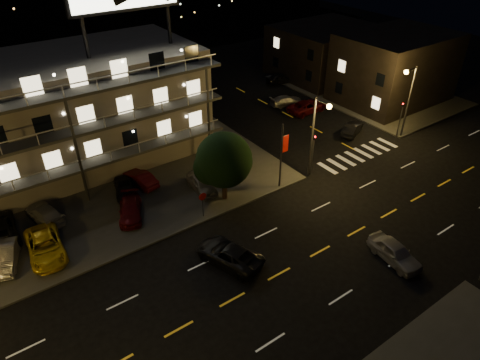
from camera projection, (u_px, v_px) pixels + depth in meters
ground at (300, 262)px, 31.11m from camera, size 140.00×140.00×0.00m
curb_nw at (31, 196)px, 37.92m from camera, size 44.00×24.00×0.15m
curb_ne at (364, 90)px, 59.22m from camera, size 16.00×24.00×0.15m
motel at (51, 116)px, 39.64m from camera, size 28.00×13.80×18.10m
side_bldg_front at (394, 68)px, 54.20m from camera, size 14.06×10.00×8.50m
side_bldg_back at (326, 51)px, 62.79m from camera, size 14.06×12.00×7.00m
streetlight_nc at (316, 131)px, 37.91m from camera, size 0.44×1.92×8.00m
streetlight_ne at (408, 95)px, 44.76m from camera, size 1.92×0.44×8.00m
signal_nw at (313, 150)px, 39.85m from camera, size 0.20×0.27×4.60m
signal_ne at (401, 116)px, 46.14m from camera, size 0.27×0.20×4.60m
banner_north at (282, 154)px, 37.42m from camera, size 0.83×0.16×6.40m
stop_sign at (203, 201)px, 34.56m from camera, size 0.91×0.11×2.61m
tree at (223, 162)px, 35.58m from camera, size 4.95×4.77×6.23m
lot_car_1 at (5, 256)px, 30.47m from camera, size 2.74×4.49×1.40m
lot_car_2 at (45, 246)px, 31.25m from camera, size 2.82×5.40×1.45m
lot_car_3 at (130, 209)px, 35.16m from camera, size 3.38×4.69×1.26m
lot_car_4 at (202, 183)px, 38.27m from camera, size 1.92×4.09×1.36m
lot_car_7 at (45, 214)px, 34.66m from camera, size 2.65×4.69×1.28m
lot_car_8 at (124, 187)px, 37.79m from camera, size 2.79×4.49×1.43m
lot_car_9 at (141, 179)px, 38.99m from camera, size 2.12×4.12×1.30m
side_car_0 at (352, 129)px, 47.82m from camera, size 4.24×2.94×1.32m
side_car_1 at (307, 106)px, 52.79m from camera, size 5.29×2.57×1.45m
side_car_2 at (286, 101)px, 54.58m from camera, size 4.57×2.61×1.25m
side_car_3 at (281, 78)px, 61.10m from camera, size 4.44×2.54×1.42m
road_car_east at (395, 252)px, 30.95m from camera, size 2.22×4.48×1.47m
road_car_west at (229, 254)px, 30.80m from camera, size 3.90×5.64×1.43m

